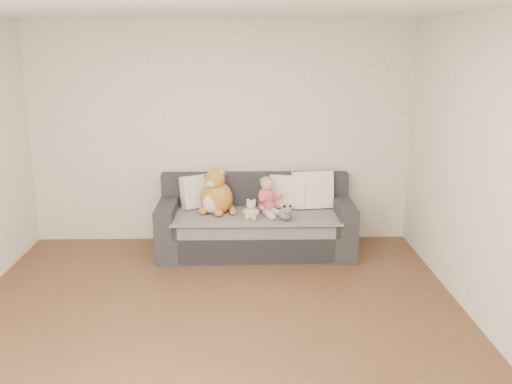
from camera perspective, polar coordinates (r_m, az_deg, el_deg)
The scene contains 10 objects.
room_shell at distance 4.73m, azimuth -4.41°, elevation 2.01°, with size 5.00×5.00×5.00m.
sofa at distance 6.57m, azimuth -0.04°, elevation -3.30°, with size 2.20×0.94×0.85m.
cushion_left at distance 6.69m, azimuth -5.78°, elevation 0.09°, with size 0.45×0.37×0.39m.
cushion_right_back at distance 6.64m, azimuth 3.17°, elevation 0.03°, with size 0.45×0.29×0.39m.
cushion_right_front at distance 6.65m, azimuth 5.68°, elevation 0.22°, with size 0.49×0.26×0.44m.
toddler at distance 6.40m, azimuth 1.20°, elevation -0.62°, with size 0.32×0.43×0.42m.
plush_cat at distance 6.43m, azimuth -4.03°, elevation -0.33°, with size 0.42×0.39×0.56m.
teddy_bear at distance 6.20m, azimuth -0.50°, elevation -1.92°, with size 0.18×0.14×0.23m.
plush_cow at distance 6.18m, azimuth 3.01°, elevation -2.12°, with size 0.16×0.24×0.19m.
sippy_cup at distance 6.20m, azimuth -0.49°, elevation -2.29°, with size 0.10×0.07×0.10m.
Camera 1 is at (0.25, -4.19, 2.32)m, focal length 40.00 mm.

